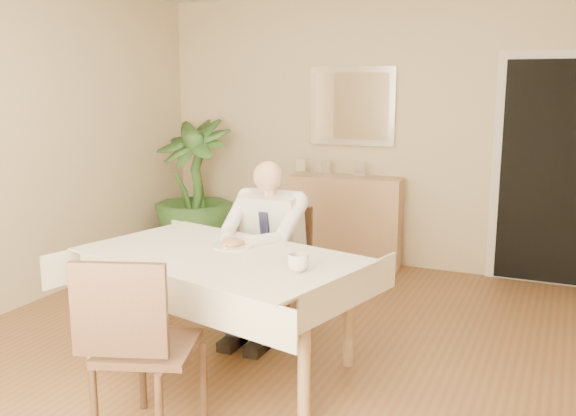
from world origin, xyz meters
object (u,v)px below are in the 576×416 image
at_px(seated_man, 262,242).
at_px(potted_palm, 194,190).
at_px(coffee_mug, 298,263).
at_px(dining_table, 220,267).
at_px(chair_near, 137,339).
at_px(chair_far, 280,259).
at_px(sideboard, 345,221).

relative_size(seated_man, potted_palm, 0.88).
distance_m(coffee_mug, potted_palm, 3.15).
xyz_separation_m(dining_table, chair_near, (0.05, -0.91, -0.12)).
height_order(coffee_mug, potted_palm, potted_palm).
distance_m(chair_far, seated_man, 0.35).
bearing_deg(coffee_mug, potted_palm, 132.90).
distance_m(dining_table, potted_palm, 2.67).
distance_m(chair_near, seated_man, 1.51).
distance_m(sideboard, potted_palm, 1.56).
distance_m(chair_far, sideboard, 1.67).
bearing_deg(potted_palm, coffee_mug, -47.10).
height_order(chair_far, sideboard, sideboard).
bearing_deg(coffee_mug, sideboard, 103.61).
distance_m(seated_man, coffee_mug, 0.94).
relative_size(chair_near, coffee_mug, 7.90).
bearing_deg(chair_near, sideboard, 72.45).
distance_m(dining_table, sideboard, 2.56).
bearing_deg(chair_far, coffee_mug, -62.90).
xyz_separation_m(coffee_mug, sideboard, (-0.65, 2.69, -0.36)).
bearing_deg(potted_palm, chair_near, -62.36).
xyz_separation_m(dining_table, coffee_mug, (0.59, -0.14, 0.13)).
distance_m(dining_table, coffee_mug, 0.62).
relative_size(chair_near, sideboard, 0.88).
bearing_deg(seated_man, coffee_mug, -51.25).
height_order(dining_table, potted_palm, potted_palm).
xyz_separation_m(chair_far, sideboard, (-0.07, 1.67, -0.05)).
height_order(chair_far, coffee_mug, chair_far).
height_order(dining_table, seated_man, seated_man).
bearing_deg(dining_table, coffee_mug, 0.89).
bearing_deg(coffee_mug, chair_far, 119.96).
distance_m(chair_near, potted_palm, 3.48).
relative_size(chair_far, sideboard, 0.80).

